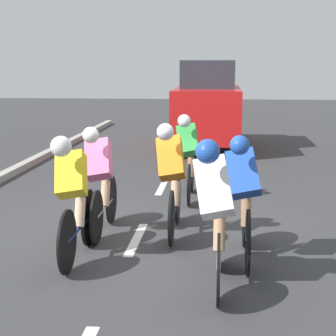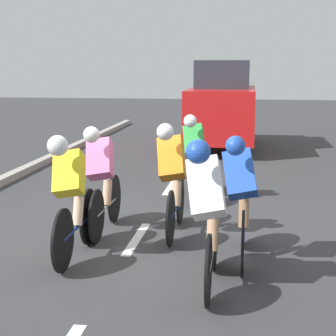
% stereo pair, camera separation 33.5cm
% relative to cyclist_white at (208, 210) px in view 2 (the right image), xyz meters
% --- Properties ---
extents(ground_plane, '(60.00, 60.00, 0.00)m').
position_rel_cyclist_white_xyz_m(ground_plane, '(1.03, -1.94, -0.82)').
color(ground_plane, '#38383A').
extents(lane_stripe_mid, '(0.12, 1.40, 0.01)m').
position_rel_cyclist_white_xyz_m(lane_stripe_mid, '(1.03, -1.54, -0.82)').
color(lane_stripe_mid, white).
rests_on(lane_stripe_mid, ground).
extents(lane_stripe_far, '(0.12, 1.40, 0.01)m').
position_rel_cyclist_white_xyz_m(lane_stripe_far, '(1.03, -4.74, -0.82)').
color(lane_stripe_far, white).
rests_on(lane_stripe_far, ground).
extents(cyclist_white, '(0.44, 1.66, 1.56)m').
position_rel_cyclist_white_xyz_m(cyclist_white, '(0.00, 0.00, 0.00)').
color(cyclist_white, black).
rests_on(cyclist_white, ground).
extents(cyclist_pink, '(0.41, 1.65, 1.47)m').
position_rel_cyclist_white_xyz_m(cyclist_pink, '(1.53, -1.72, -0.06)').
color(cyclist_pink, black).
rests_on(cyclist_pink, ground).
extents(cyclist_yellow, '(0.40, 1.70, 1.49)m').
position_rel_cyclist_white_xyz_m(cyclist_yellow, '(1.62, -0.68, -0.05)').
color(cyclist_yellow, black).
rests_on(cyclist_yellow, ground).
extents(cyclist_orange, '(0.41, 1.72, 1.52)m').
position_rel_cyclist_white_xyz_m(cyclist_orange, '(0.58, -1.76, -0.04)').
color(cyclist_orange, black).
rests_on(cyclist_orange, ground).
extents(cyclist_green, '(0.41, 1.67, 1.46)m').
position_rel_cyclist_white_xyz_m(cyclist_green, '(0.48, -3.78, -0.07)').
color(cyclist_green, black).
rests_on(cyclist_green, ground).
extents(cyclist_blue, '(0.42, 1.72, 1.49)m').
position_rel_cyclist_white_xyz_m(cyclist_blue, '(-0.32, -0.84, -0.05)').
color(cyclist_blue, black).
rests_on(cyclist_blue, ground).
extents(support_car, '(1.70, 4.28, 2.35)m').
position_rel_cyclist_white_xyz_m(support_car, '(0.32, -9.87, 0.34)').
color(support_car, black).
rests_on(support_car, ground).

